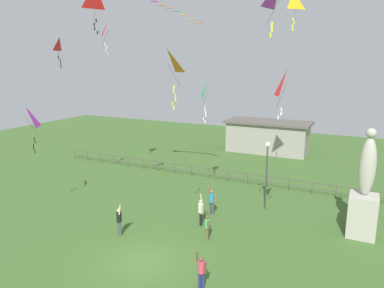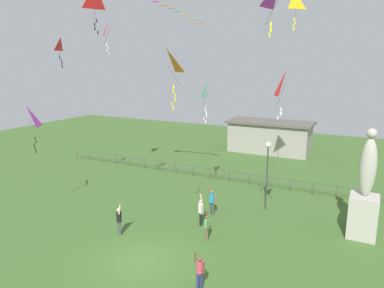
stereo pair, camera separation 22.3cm
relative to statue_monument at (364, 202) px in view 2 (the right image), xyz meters
name	(u,v)px [view 2 (the right image)]	position (x,y,z in m)	size (l,w,h in m)	color
ground_plane	(142,261)	(-9.89, -8.11, -2.15)	(80.00, 80.00, 0.00)	#3D6028
statue_monument	(364,202)	(0.00, 0.00, 0.00)	(1.56, 1.56, 6.44)	#B2AD9E
lamppost	(268,161)	(-6.11, 1.45, 1.29)	(0.36, 0.36, 4.78)	#38383D
person_0	(200,270)	(-6.26, -8.82, -1.22)	(0.48, 0.31, 1.85)	navy
person_1	(212,200)	(-9.08, -1.09, -1.13)	(0.54, 0.32, 2.02)	#3F4C47
person_2	(207,226)	(-7.87, -4.51, -1.27)	(0.31, 0.45, 1.76)	brown
person_3	(119,219)	(-12.78, -6.21, -1.17)	(0.48, 0.38, 1.94)	#3F4C47
person_4	(201,210)	(-9.03, -2.89, -1.16)	(0.32, 0.52, 1.98)	black
kite_0	(110,29)	(-19.03, 1.48, 10.36)	(1.12, 1.10, 2.59)	red
kite_1	(294,2)	(-5.61, 4.50, 11.85)	(1.05, 1.06, 2.58)	yellow
kite_2	(61,45)	(-20.09, -2.60, 9.01)	(0.59, 1.02, 2.12)	red
kite_3	(28,119)	(-19.89, -6.09, 4.26)	(1.17, 1.17, 3.02)	#B22DB2
kite_4	(286,85)	(-4.19, -3.02, 6.71)	(0.84, 0.90, 2.56)	red
kite_5	(209,90)	(-10.65, 1.73, 5.88)	(0.94, 1.15, 3.10)	#1EB759
kite_6	(167,65)	(-9.91, -5.26, 7.68)	(1.10, 1.24, 3.09)	orange
waterfront_railing	(232,175)	(-10.31, 5.89, -1.52)	(36.02, 0.06, 0.95)	#4C4742
pavilion_building	(270,136)	(-10.28, 17.89, -0.34)	(9.38, 4.32, 3.56)	gray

